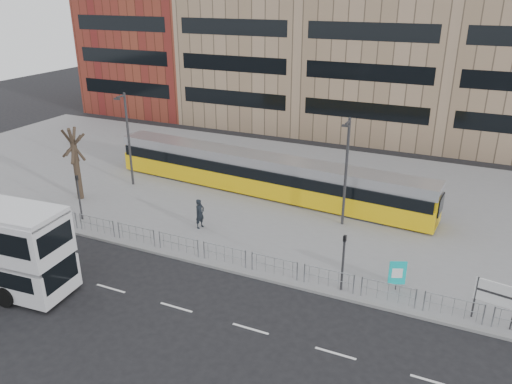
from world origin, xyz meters
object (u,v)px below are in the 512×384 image
at_px(pedestrian, 200,214).
at_px(lamp_post_east, 346,168).
at_px(tram, 264,175).
at_px(station_sign, 496,296).
at_px(traffic_light_west, 78,192).
at_px(ad_panel, 397,273).
at_px(bare_tree, 70,125).
at_px(traffic_light_east, 343,256).
at_px(lamp_post_west, 128,136).

height_order(pedestrian, lamp_post_east, lamp_post_east).
height_order(tram, station_sign, tram).
distance_m(station_sign, traffic_light_west, 25.01).
bearing_deg(ad_panel, bare_tree, 150.43).
bearing_deg(lamp_post_east, ad_panel, -54.30).
bearing_deg(bare_tree, ad_panel, -6.53).
xyz_separation_m(tram, bare_tree, (-11.84, -6.42, 4.03)).
height_order(ad_panel, bare_tree, bare_tree).
distance_m(traffic_light_east, lamp_post_west, 20.45).
bearing_deg(station_sign, bare_tree, -177.57).
xyz_separation_m(tram, station_sign, (15.78, -10.04, -0.01)).
bearing_deg(pedestrian, traffic_light_east, -93.31).
bearing_deg(station_sign, ad_panel, 177.61).
bearing_deg(tram, bare_tree, -146.97).
bearing_deg(station_sign, traffic_light_east, -168.60).
relative_size(ad_panel, lamp_post_east, 0.23).
bearing_deg(lamp_post_west, bare_tree, -114.61).
xyz_separation_m(station_sign, traffic_light_east, (-7.00, -0.18, 0.50)).
distance_m(tram, ad_panel, 14.51).
height_order(tram, ad_panel, tram).
bearing_deg(lamp_post_east, traffic_light_east, -75.01).
relative_size(tram, traffic_light_west, 8.12).
bearing_deg(traffic_light_east, bare_tree, 174.42).
xyz_separation_m(station_sign, lamp_post_east, (-9.00, 7.29, 2.43)).
bearing_deg(station_sign, lamp_post_west, 173.87).
height_order(tram, pedestrian, tram).
xyz_separation_m(tram, traffic_light_west, (-9.21, -9.17, 0.49)).
height_order(pedestrian, traffic_light_west, traffic_light_west).
xyz_separation_m(tram, lamp_post_east, (6.78, -2.75, 2.42)).
relative_size(traffic_light_east, lamp_post_east, 0.44).
xyz_separation_m(lamp_post_west, lamp_post_east, (16.88, -0.15, -0.06)).
distance_m(traffic_light_west, lamp_post_east, 17.34).
bearing_deg(pedestrian, station_sign, -85.76).
distance_m(ad_panel, bare_tree, 23.75).
xyz_separation_m(pedestrian, traffic_light_east, (10.17, -3.23, 1.00)).
bearing_deg(lamp_post_west, lamp_post_east, -0.52).
distance_m(lamp_post_west, lamp_post_east, 16.88).
distance_m(station_sign, pedestrian, 17.45).
bearing_deg(station_sign, lamp_post_east, 150.93).
bearing_deg(tram, ad_panel, -34.11).
relative_size(tram, lamp_post_west, 3.50).
distance_m(pedestrian, lamp_post_west, 10.19).
height_order(traffic_light_east, lamp_post_west, lamp_post_west).
bearing_deg(ad_panel, lamp_post_east, 102.65).
height_order(pedestrian, traffic_light_east, traffic_light_east).
bearing_deg(traffic_light_west, tram, 55.87).
xyz_separation_m(ad_panel, traffic_light_east, (-2.53, -1.16, 1.02)).
xyz_separation_m(pedestrian, lamp_post_west, (-8.70, 4.39, 2.99)).
bearing_deg(traffic_light_west, lamp_post_west, 108.68).
distance_m(ad_panel, lamp_post_east, 8.31).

